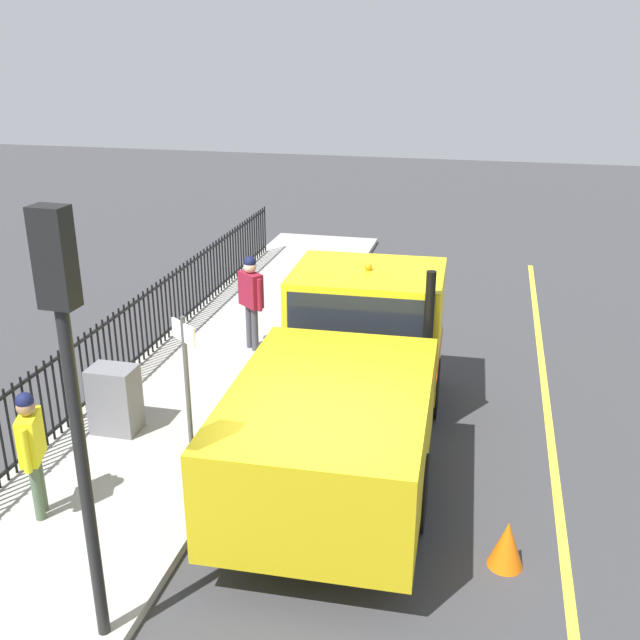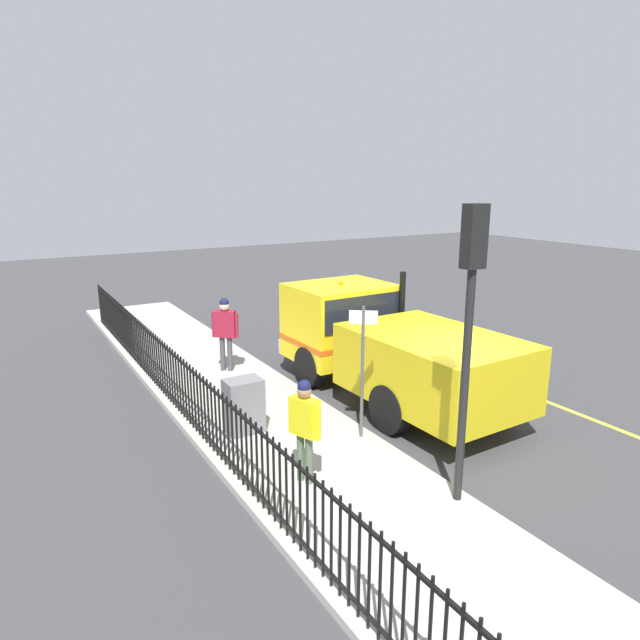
{
  "view_description": "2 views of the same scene",
  "coord_description": "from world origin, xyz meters",
  "px_view_note": "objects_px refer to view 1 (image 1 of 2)",
  "views": [
    {
      "loc": [
        -1.66,
        6.95,
        5.63
      ],
      "look_at": [
        0.77,
        -3.44,
        1.54
      ],
      "focal_mm": 41.27,
      "sensor_mm": 36.0,
      "label": 1
    },
    {
      "loc": [
        7.26,
        7.23,
        4.71
      ],
      "look_at": [
        1.09,
        -3.18,
        1.68
      ],
      "focal_mm": 31.61,
      "sensor_mm": 36.0,
      "label": 2
    }
  ],
  "objects_px": {
    "worker_standing": "(251,293)",
    "traffic_cone": "(507,544)",
    "pedestrian_distant": "(31,442)",
    "traffic_light_near": "(67,352)",
    "work_truck": "(352,369)",
    "utility_cabinet": "(115,399)",
    "street_sign": "(187,387)"
  },
  "relations": [
    {
      "from": "traffic_cone",
      "to": "work_truck",
      "type": "bearing_deg",
      "value": -44.15
    },
    {
      "from": "pedestrian_distant",
      "to": "traffic_light_near",
      "type": "height_order",
      "value": "traffic_light_near"
    },
    {
      "from": "pedestrian_distant",
      "to": "traffic_cone",
      "type": "relative_size",
      "value": 2.89
    },
    {
      "from": "work_truck",
      "to": "pedestrian_distant",
      "type": "height_order",
      "value": "work_truck"
    },
    {
      "from": "pedestrian_distant",
      "to": "traffic_light_near",
      "type": "xyz_separation_m",
      "value": [
        -1.7,
        1.58,
        2.0
      ]
    },
    {
      "from": "worker_standing",
      "to": "street_sign",
      "type": "height_order",
      "value": "street_sign"
    },
    {
      "from": "work_truck",
      "to": "traffic_cone",
      "type": "relative_size",
      "value": 10.65
    },
    {
      "from": "pedestrian_distant",
      "to": "worker_standing",
      "type": "bearing_deg",
      "value": 150.25
    },
    {
      "from": "traffic_light_near",
      "to": "street_sign",
      "type": "height_order",
      "value": "traffic_light_near"
    },
    {
      "from": "utility_cabinet",
      "to": "street_sign",
      "type": "xyz_separation_m",
      "value": [
        -1.76,
        1.28,
        1.01
      ]
    },
    {
      "from": "work_truck",
      "to": "worker_standing",
      "type": "distance_m",
      "value": 3.84
    },
    {
      "from": "traffic_cone",
      "to": "utility_cabinet",
      "type": "bearing_deg",
      "value": -16.13
    },
    {
      "from": "worker_standing",
      "to": "traffic_cone",
      "type": "xyz_separation_m",
      "value": [
        -4.68,
        5.08,
        -0.95
      ]
    },
    {
      "from": "worker_standing",
      "to": "street_sign",
      "type": "xyz_separation_m",
      "value": [
        -0.75,
        4.72,
        0.41
      ]
    },
    {
      "from": "traffic_light_near",
      "to": "street_sign",
      "type": "distance_m",
      "value": 2.86
    },
    {
      "from": "worker_standing",
      "to": "traffic_cone",
      "type": "relative_size",
      "value": 3.14
    },
    {
      "from": "worker_standing",
      "to": "traffic_cone",
      "type": "height_order",
      "value": "worker_standing"
    },
    {
      "from": "work_truck",
      "to": "pedestrian_distant",
      "type": "bearing_deg",
      "value": -143.65
    },
    {
      "from": "pedestrian_distant",
      "to": "utility_cabinet",
      "type": "xyz_separation_m",
      "value": [
        0.1,
        -2.14,
        -0.51
      ]
    },
    {
      "from": "street_sign",
      "to": "utility_cabinet",
      "type": "bearing_deg",
      "value": -36.11
    },
    {
      "from": "worker_standing",
      "to": "pedestrian_distant",
      "type": "bearing_deg",
      "value": -60.91
    },
    {
      "from": "work_truck",
      "to": "traffic_cone",
      "type": "xyz_separation_m",
      "value": [
        -2.21,
        2.14,
        -0.98
      ]
    },
    {
      "from": "traffic_cone",
      "to": "traffic_light_near",
      "type": "bearing_deg",
      "value": 28.13
    },
    {
      "from": "utility_cabinet",
      "to": "work_truck",
      "type": "bearing_deg",
      "value": -171.78
    },
    {
      "from": "utility_cabinet",
      "to": "traffic_cone",
      "type": "xyz_separation_m",
      "value": [
        -5.68,
        1.64,
        -0.35
      ]
    },
    {
      "from": "worker_standing",
      "to": "utility_cabinet",
      "type": "xyz_separation_m",
      "value": [
        1.01,
        3.44,
        -0.6
      ]
    },
    {
      "from": "worker_standing",
      "to": "traffic_light_near",
      "type": "height_order",
      "value": "traffic_light_near"
    },
    {
      "from": "street_sign",
      "to": "traffic_light_near",
      "type": "bearing_deg",
      "value": 90.83
    },
    {
      "from": "work_truck",
      "to": "pedestrian_distant",
      "type": "relative_size",
      "value": 3.69
    },
    {
      "from": "worker_standing",
      "to": "pedestrian_distant",
      "type": "distance_m",
      "value": 5.66
    },
    {
      "from": "worker_standing",
      "to": "pedestrian_distant",
      "type": "relative_size",
      "value": 1.09
    },
    {
      "from": "pedestrian_distant",
      "to": "street_sign",
      "type": "bearing_deg",
      "value": 96.81
    }
  ]
}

